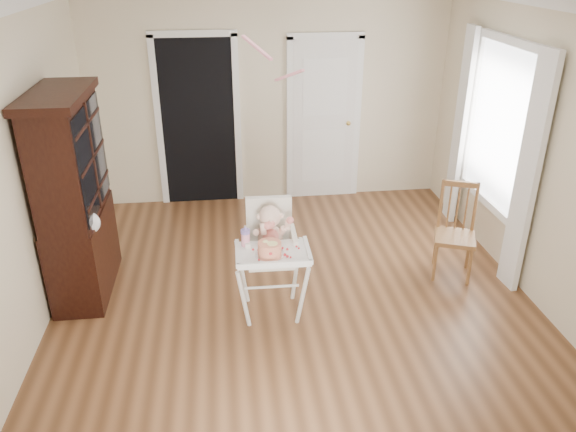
{
  "coord_description": "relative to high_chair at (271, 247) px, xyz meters",
  "views": [
    {
      "loc": [
        -0.61,
        -4.47,
        3.04
      ],
      "look_at": [
        -0.1,
        -0.27,
        1.02
      ],
      "focal_mm": 35.0,
      "sensor_mm": 36.0,
      "label": 1
    }
  ],
  "objects": [
    {
      "name": "floor",
      "position": [
        0.24,
        0.17,
        -0.68
      ],
      "size": [
        5.0,
        5.0,
        0.0
      ],
      "primitive_type": "plane",
      "color": "#55341D",
      "rests_on": "ground"
    },
    {
      "name": "wall_back",
      "position": [
        0.24,
        2.67,
        0.67
      ],
      "size": [
        4.5,
        0.0,
        4.5
      ],
      "primitive_type": "plane",
      "rotation": [
        1.57,
        0.0,
        0.0
      ],
      "color": "beige",
      "rests_on": "floor"
    },
    {
      "name": "wall_left",
      "position": [
        -2.01,
        0.17,
        0.67
      ],
      "size": [
        0.0,
        5.0,
        5.0
      ],
      "primitive_type": "plane",
      "rotation": [
        1.57,
        0.0,
        1.57
      ],
      "color": "beige",
      "rests_on": "floor"
    },
    {
      "name": "wall_right",
      "position": [
        2.49,
        0.17,
        0.67
      ],
      "size": [
        0.0,
        5.0,
        5.0
      ],
      "primitive_type": "plane",
      "rotation": [
        1.57,
        0.0,
        -1.57
      ],
      "color": "beige",
      "rests_on": "floor"
    },
    {
      "name": "crown_molding",
      "position": [
        0.24,
        0.17,
        1.96
      ],
      "size": [
        4.5,
        5.0,
        0.12
      ],
      "primitive_type": null,
      "color": "white",
      "rests_on": "ceiling"
    },
    {
      "name": "doorway",
      "position": [
        -0.66,
        2.66,
        0.43
      ],
      "size": [
        1.06,
        0.05,
        2.22
      ],
      "color": "black",
      "rests_on": "wall_back"
    },
    {
      "name": "closet_door",
      "position": [
        0.94,
        2.65,
        0.34
      ],
      "size": [
        0.96,
        0.09,
        2.13
      ],
      "color": "white",
      "rests_on": "wall_back"
    },
    {
      "name": "window_right",
      "position": [
        2.42,
        0.97,
        0.61
      ],
      "size": [
        0.13,
        1.84,
        2.3
      ],
      "color": "white",
      "rests_on": "wall_right"
    },
    {
      "name": "high_chair",
      "position": [
        0.0,
        0.0,
        0.0
      ],
      "size": [
        0.65,
        0.79,
        1.1
      ],
      "rotation": [
        0.0,
        0.0,
        -0.02
      ],
      "color": "white",
      "rests_on": "floor"
    },
    {
      "name": "baby",
      "position": [
        0.0,
        0.03,
        0.14
      ],
      "size": [
        0.31,
        0.23,
        0.45
      ],
      "rotation": [
        0.0,
        0.0,
        -0.02
      ],
      "color": "beige",
      "rests_on": "high_chair"
    },
    {
      "name": "cake",
      "position": [
        -0.03,
        -0.29,
        0.14
      ],
      "size": [
        0.25,
        0.25,
        0.12
      ],
      "color": "silver",
      "rests_on": "high_chair"
    },
    {
      "name": "sippy_cup",
      "position": [
        -0.22,
        -0.11,
        0.17
      ],
      "size": [
        0.08,
        0.08,
        0.19
      ],
      "rotation": [
        0.0,
        0.0,
        -0.02
      ],
      "color": "pink",
      "rests_on": "high_chair"
    },
    {
      "name": "china_cabinet",
      "position": [
        -1.75,
        0.63,
        0.3
      ],
      "size": [
        0.52,
        1.16,
        1.95
      ],
      "color": "black",
      "rests_on": "floor"
    },
    {
      "name": "dining_chair",
      "position": [
        1.9,
        0.47,
        -0.23
      ],
      "size": [
        0.51,
        0.51,
        0.96
      ],
      "rotation": [
        0.0,
        0.0,
        -0.37
      ],
      "color": "brown",
      "rests_on": "floor"
    },
    {
      "name": "streamer",
      "position": [
        -0.04,
        0.58,
        1.61
      ],
      "size": [
        0.23,
        0.45,
        0.15
      ],
      "primitive_type": null,
      "rotation": [
        0.26,
        0.0,
        0.44
      ],
      "color": "pink",
      "rests_on": "ceiling"
    }
  ]
}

